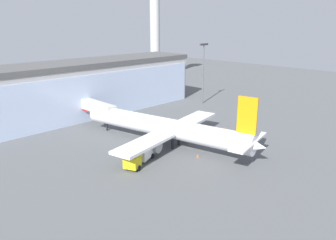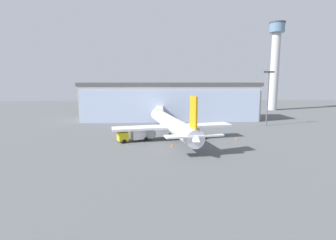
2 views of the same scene
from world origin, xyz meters
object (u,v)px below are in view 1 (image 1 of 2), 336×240
Objects in this scene: airplane at (166,128)px; catering_truck at (140,154)px; jet_bridge at (94,107)px; control_tower at (155,19)px; apron_light_mast at (203,68)px; safety_cone_wingtip at (225,128)px; safety_cone_nose at (198,156)px; baggage_cart at (196,136)px.

airplane is 9.50m from catering_truck.
jet_bridge is 0.36× the size of control_tower.
apron_light_mast is 44.13m from catering_truck.
control_tower is 72.11× the size of safety_cone_wingtip.
control_tower is 73.41m from safety_cone_wingtip.
apron_light_mast reaches higher than safety_cone_nose.
jet_bridge is 28.46m from safety_cone_nose.
safety_cone_nose is (-51.52, -65.20, -22.86)m from control_tower.
apron_light_mast is 30.29× the size of safety_cone_nose.
apron_light_mast is at bearing -178.07° from catering_truck.
control_tower reaches higher than safety_cone_nose.
apron_light_mast is at bearing 37.75° from safety_cone_nose.
jet_bridge reaches higher than safety_cone_nose.
jet_bridge is 23.95m from baggage_cart.
airplane is 8.68m from safety_cone_nose.
apron_light_mast is (-20.80, -41.41, -13.11)m from control_tower.
jet_bridge is at bearing -3.53° from airplane.
jet_bridge is 29.09m from safety_cone_wingtip.
airplane is 70.06× the size of safety_cone_nose.
baggage_cart reaches higher than safety_cone_nose.
baggage_cart is 5.86× the size of safety_cone_nose.
jet_bridge is 67.97m from control_tower.
safety_cone_wingtip is at bearing -36.23° from baggage_cart.
airplane is at bearing -131.81° from control_tower.
catering_truck is 2.35× the size of baggage_cart.
control_tower is 72.11× the size of safety_cone_nose.
baggage_cart is (6.71, -1.74, -2.84)m from airplane.
safety_cone_wingtip is at bearing 156.93° from catering_truck.
jet_bridge is 4.44× the size of baggage_cart.
jet_bridge is at bearing -145.37° from control_tower.
catering_truck is (-6.23, -22.82, -2.71)m from jet_bridge.
catering_truck is at bearing 147.85° from safety_cone_nose.
apron_light_mast reaches higher than safety_cone_wingtip.
airplane reaches higher than safety_cone_nose.
safety_cone_wingtip is at bearing 19.14° from safety_cone_nose.
airplane is (2.65, -20.00, -0.84)m from jet_bridge.
jet_bridge reaches higher than catering_truck.
catering_truck is 10.01m from safety_cone_nose.
safety_cone_wingtip is at bearing -111.16° from airplane.
safety_cone_wingtip is (24.01, 0.12, -1.19)m from catering_truck.
control_tower is 48.16m from apron_light_mast.
catering_truck is 24.04m from safety_cone_wingtip.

